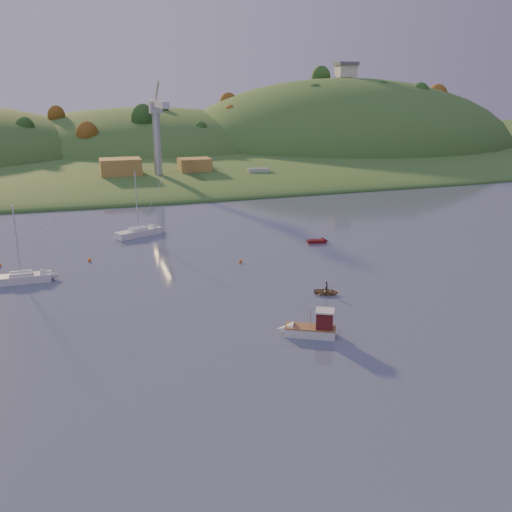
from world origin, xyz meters
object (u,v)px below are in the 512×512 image
object	(u,v)px
red_tender	(321,241)
fishing_boat	(306,328)
sailboat_far	(138,232)
sailboat_near	(21,277)
canoe	(326,292)

from	to	relation	value
red_tender	fishing_boat	bearing A→B (deg)	-108.71
fishing_boat	sailboat_far	world-z (taller)	sailboat_far
sailboat_near	red_tender	distance (m)	48.81
fishing_boat	red_tender	distance (m)	39.32
sailboat_near	red_tender	bearing A→B (deg)	7.33
fishing_boat	red_tender	world-z (taller)	fishing_boat
sailboat_near	sailboat_far	xyz separation A→B (m)	(18.49, 21.17, 0.04)
sailboat_far	red_tender	bearing A→B (deg)	-51.29
fishing_boat	sailboat_near	world-z (taller)	sailboat_near
sailboat_near	sailboat_far	size ratio (longest dim) A/B	0.92
sailboat_far	canoe	bearing A→B (deg)	-88.12
fishing_boat	canoe	xyz separation A→B (m)	(7.52, 11.22, -0.58)
sailboat_far	sailboat_near	bearing A→B (deg)	-156.82
fishing_boat	sailboat_near	bearing A→B (deg)	-14.76
fishing_boat	sailboat_near	xyz separation A→B (m)	(-31.00, 28.42, -0.20)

